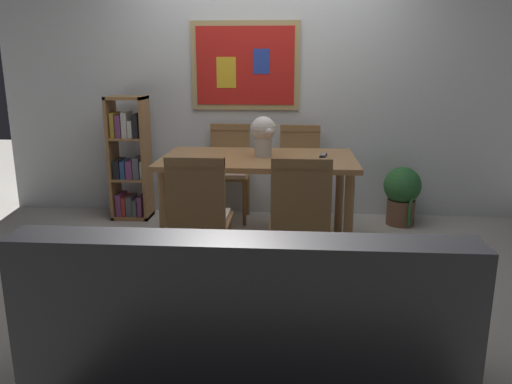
# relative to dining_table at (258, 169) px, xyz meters

# --- Properties ---
(ground_plane) EXTENTS (12.00, 12.00, 0.00)m
(ground_plane) POSITION_rel_dining_table_xyz_m (-0.01, -0.36, -0.66)
(ground_plane) COLOR #B7B2A8
(wall_back_with_painting) EXTENTS (5.20, 0.14, 2.60)m
(wall_back_with_painting) POSITION_rel_dining_table_xyz_m (-0.01, 1.03, 0.64)
(wall_back_with_painting) COLOR silver
(wall_back_with_painting) RESTS_ON ground_plane
(dining_table) EXTENTS (1.54, 0.92, 0.75)m
(dining_table) POSITION_rel_dining_table_xyz_m (0.00, 0.00, 0.00)
(dining_table) COLOR #9E7042
(dining_table) RESTS_ON ground_plane
(dining_chair_near_right) EXTENTS (0.40, 0.41, 0.91)m
(dining_chair_near_right) POSITION_rel_dining_table_xyz_m (0.33, -0.79, -0.12)
(dining_chair_near_right) COLOR #9E7042
(dining_chair_near_right) RESTS_ON ground_plane
(dining_chair_far_left) EXTENTS (0.40, 0.41, 0.91)m
(dining_chair_far_left) POSITION_rel_dining_table_xyz_m (-0.34, 0.79, -0.12)
(dining_chair_far_left) COLOR #9E7042
(dining_chair_far_left) RESTS_ON ground_plane
(dining_chair_near_left) EXTENTS (0.40, 0.41, 0.91)m
(dining_chair_near_left) POSITION_rel_dining_table_xyz_m (-0.34, -0.79, -0.12)
(dining_chair_near_left) COLOR #9E7042
(dining_chair_near_left) RESTS_ON ground_plane
(dining_chair_far_right) EXTENTS (0.40, 0.41, 0.91)m
(dining_chair_far_right) POSITION_rel_dining_table_xyz_m (0.34, 0.75, -0.12)
(dining_chair_far_right) COLOR #9E7042
(dining_chair_far_right) RESTS_ON ground_plane
(leather_couch) EXTENTS (1.80, 0.84, 0.84)m
(leather_couch) POSITION_rel_dining_table_xyz_m (0.08, -1.92, -0.34)
(leather_couch) COLOR black
(leather_couch) RESTS_ON ground_plane
(bookshelf) EXTENTS (0.36, 0.28, 1.18)m
(bookshelf) POSITION_rel_dining_table_xyz_m (-1.29, 0.72, -0.10)
(bookshelf) COLOR #9E7042
(bookshelf) RESTS_ON ground_plane
(potted_ivy) EXTENTS (0.34, 0.34, 0.55)m
(potted_ivy) POSITION_rel_dining_table_xyz_m (1.30, 0.68, -0.36)
(potted_ivy) COLOR brown
(potted_ivy) RESTS_ON ground_plane
(flower_vase) EXTENTS (0.20, 0.20, 0.32)m
(flower_vase) POSITION_rel_dining_table_xyz_m (0.04, 0.02, 0.28)
(flower_vase) COLOR beige
(flower_vase) RESTS_ON dining_table
(tv_remote) EXTENTS (0.07, 0.16, 0.02)m
(tv_remote) POSITION_rel_dining_table_xyz_m (0.52, 0.04, 0.11)
(tv_remote) COLOR black
(tv_remote) RESTS_ON dining_table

